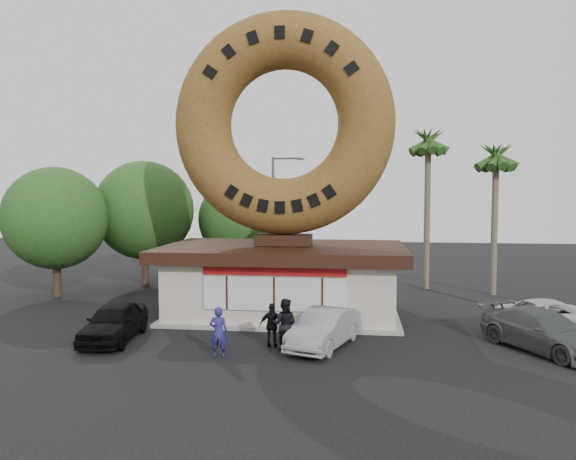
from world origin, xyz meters
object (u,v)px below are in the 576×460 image
(donut_shop, at_px, (284,278))
(car_white, at_px, (553,315))
(street_lamp, at_px, (275,212))
(person_left, at_px, (219,332))
(giant_donut, at_px, (284,124))
(person_center, at_px, (285,324))
(car_black, at_px, (114,322))
(car_silver, at_px, (324,329))
(car_grey, at_px, (543,331))
(person_right, at_px, (272,325))

(donut_shop, distance_m, car_white, 11.71)
(street_lamp, distance_m, person_left, 17.37)
(street_lamp, xyz_separation_m, car_white, (13.40, -11.62, -3.83))
(giant_donut, height_order, person_center, giant_donut)
(giant_donut, relative_size, car_black, 2.36)
(donut_shop, height_order, person_left, donut_shop)
(car_silver, height_order, car_white, car_silver)
(donut_shop, distance_m, giant_donut, 7.12)
(car_silver, xyz_separation_m, car_grey, (7.97, 0.50, 0.03))
(giant_donut, distance_m, person_center, 9.89)
(person_right, xyz_separation_m, car_grey, (9.87, 0.80, -0.10))
(street_lamp, xyz_separation_m, car_grey, (12.03, -14.74, -3.75))
(person_center, bearing_deg, person_right, -23.39)
(person_right, bearing_deg, person_center, 149.54)
(car_white, bearing_deg, person_center, 95.45)
(donut_shop, height_order, person_right, donut_shop)
(car_white, bearing_deg, car_grey, 140.18)
(car_silver, bearing_deg, person_right, -152.27)
(person_right, bearing_deg, car_silver, -170.22)
(street_lamp, relative_size, car_white, 1.70)
(giant_donut, bearing_deg, car_black, -138.24)
(person_right, height_order, car_silver, person_right)
(person_right, bearing_deg, donut_shop, -86.06)
(street_lamp, relative_size, car_black, 1.85)
(street_lamp, xyz_separation_m, person_center, (2.65, -15.85, -3.52))
(person_left, height_order, car_white, person_left)
(giant_donut, xyz_separation_m, person_left, (-1.39, -6.99, -7.99))
(car_black, relative_size, car_silver, 1.01)
(donut_shop, relative_size, person_left, 6.25)
(giant_donut, relative_size, person_left, 5.67)
(car_grey, bearing_deg, donut_shop, 124.35)
(donut_shop, height_order, car_black, donut_shop)
(donut_shop, xyz_separation_m, car_black, (-5.97, -5.31, -1.03))
(street_lamp, distance_m, car_silver, 16.22)
(street_lamp, relative_size, car_grey, 1.59)
(person_center, bearing_deg, car_silver, -148.77)
(giant_donut, bearing_deg, street_lamp, 100.51)
(person_center, xyz_separation_m, car_silver, (1.40, 0.60, -0.26))
(giant_donut, distance_m, street_lamp, 11.08)
(car_grey, height_order, car_white, car_grey)
(street_lamp, distance_m, person_right, 16.11)
(person_left, relative_size, car_black, 0.42)
(person_center, bearing_deg, donut_shop, -74.27)
(street_lamp, bearing_deg, person_center, -80.50)
(street_lamp, relative_size, person_center, 4.18)
(person_center, bearing_deg, car_white, -150.56)
(donut_shop, xyz_separation_m, car_silver, (2.20, -5.23, -1.07))
(giant_donut, distance_m, car_grey, 13.87)
(person_right, bearing_deg, person_left, 41.50)
(car_black, bearing_deg, car_white, 7.47)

